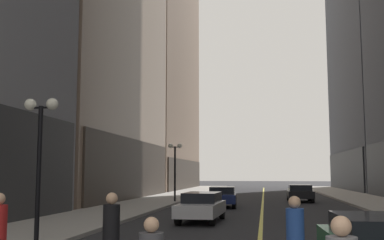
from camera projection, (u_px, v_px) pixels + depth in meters
ground_plane at (263, 201)px, 37.30m from camera, size 200.00×200.00×0.00m
sidewalk_left at (162, 199)px, 38.57m from camera, size 4.50×78.00×0.15m
sidewalk_right at (370, 201)px, 36.04m from camera, size 4.50×78.00×0.15m
lane_centre_stripe at (263, 201)px, 37.30m from camera, size 0.16×70.00×0.01m
building_left_far at (143, 71)px, 66.32m from camera, size 12.77×26.00×33.58m
car_silver at (202, 206)px, 21.24m from camera, size 1.88×4.57×1.32m
car_navy at (222, 196)px, 30.51m from camera, size 1.97×4.14×1.32m
car_black at (300, 192)px, 36.22m from camera, size 1.91×4.10×1.32m
pedestrian_in_blue_hoodie at (295, 235)px, 8.77m from camera, size 0.42×0.42×1.76m
pedestrian_in_black_coat at (111, 230)px, 9.29m from camera, size 0.39×0.39×1.81m
street_lamp_left_near at (40, 137)px, 13.82m from camera, size 1.06×0.36×4.43m
street_lamp_left_far at (175, 159)px, 34.59m from camera, size 1.06×0.36×4.43m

